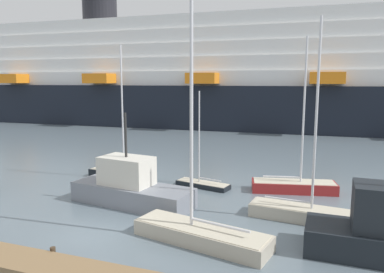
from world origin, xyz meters
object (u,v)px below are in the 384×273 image
object	(u,v)px
sailboat_0	(294,185)
sailboat_1	(303,211)
sailboat_4	(201,231)
cruise_ship	(216,79)
sailboat_3	(120,173)
fishing_boat_1	(131,187)
sailboat_2	(203,183)

from	to	relation	value
sailboat_0	sailboat_1	xyz separation A→B (m)	(0.91, -5.55, 0.02)
sailboat_4	cruise_ship	world-z (taller)	cruise_ship
sailboat_3	fishing_boat_1	xyz separation A→B (m)	(3.98, -5.34, 0.64)
sailboat_4	fishing_boat_1	world-z (taller)	sailboat_4
sailboat_0	cruise_ship	bearing A→B (deg)	101.35
sailboat_3	sailboat_4	world-z (taller)	sailboat_4
sailboat_2	sailboat_1	bearing A→B (deg)	161.37
sailboat_2	fishing_boat_1	world-z (taller)	sailboat_2
sailboat_2	fishing_boat_1	distance (m)	6.30
sailboat_1	cruise_ship	size ratio (longest dim) A/B	0.09
sailboat_0	sailboat_4	world-z (taller)	sailboat_4
sailboat_0	sailboat_2	distance (m)	6.77
sailboat_4	sailboat_2	bearing A→B (deg)	-60.79
sailboat_2	sailboat_0	bearing A→B (deg)	-158.99
sailboat_0	sailboat_4	distance (m)	11.05
sailboat_2	cruise_ship	distance (m)	41.56
fishing_boat_1	sailboat_2	bearing A→B (deg)	-114.09
fishing_boat_1	sailboat_3	bearing A→B (deg)	-45.52
sailboat_0	sailboat_3	distance (m)	14.00
cruise_ship	sailboat_0	bearing A→B (deg)	-68.45
sailboat_2	cruise_ship	size ratio (longest dim) A/B	0.06
sailboat_4	fishing_boat_1	distance (m)	7.41
sailboat_0	fishing_boat_1	bearing A→B (deg)	-159.91
sailboat_2	sailboat_4	xyz separation A→B (m)	(2.91, -9.31, 0.28)
sailboat_1	sailboat_2	size ratio (longest dim) A/B	1.57
sailboat_2	sailboat_4	size ratio (longest dim) A/B	0.58
sailboat_1	fishing_boat_1	xyz separation A→B (m)	(-10.89, -0.83, 0.58)
sailboat_4	cruise_ship	size ratio (longest dim) A/B	0.10
sailboat_2	sailboat_3	bearing A→B (deg)	11.56
fishing_boat_1	sailboat_1	bearing A→B (deg)	-167.84
sailboat_1	sailboat_4	xyz separation A→B (m)	(-4.69, -4.84, 0.04)
fishing_boat_1	cruise_ship	bearing A→B (deg)	-73.33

